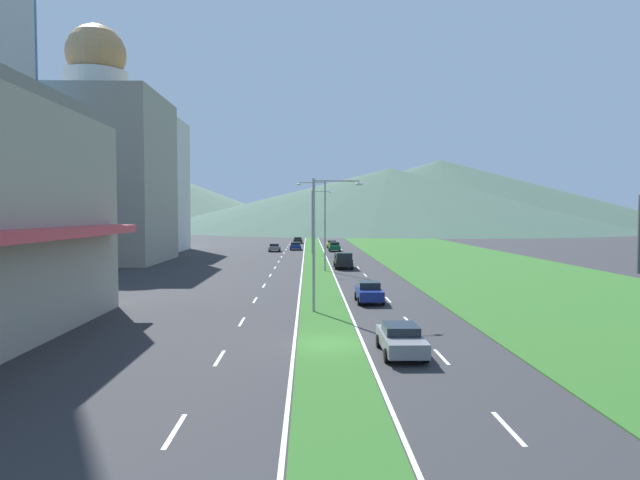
# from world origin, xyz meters

# --- Properties ---
(ground_plane) EXTENTS (600.00, 600.00, 0.00)m
(ground_plane) POSITION_xyz_m (0.00, 0.00, 0.00)
(ground_plane) COLOR #2D2D30
(grass_median) EXTENTS (3.20, 240.00, 0.06)m
(grass_median) POSITION_xyz_m (0.00, 60.00, 0.03)
(grass_median) COLOR #2D6023
(grass_median) RESTS_ON ground_plane
(grass_verge_right) EXTENTS (24.00, 240.00, 0.06)m
(grass_verge_right) POSITION_xyz_m (20.60, 60.00, 0.03)
(grass_verge_right) COLOR #2D6023
(grass_verge_right) RESTS_ON ground_plane
(lane_dash_left_1) EXTENTS (0.16, 2.80, 0.01)m
(lane_dash_left_1) POSITION_xyz_m (-5.10, -11.32, 0.01)
(lane_dash_left_1) COLOR silver
(lane_dash_left_1) RESTS_ON ground_plane
(lane_dash_left_2) EXTENTS (0.16, 2.80, 0.01)m
(lane_dash_left_2) POSITION_xyz_m (-5.10, -2.63, 0.01)
(lane_dash_left_2) COLOR silver
(lane_dash_left_2) RESTS_ON ground_plane
(lane_dash_left_3) EXTENTS (0.16, 2.80, 0.01)m
(lane_dash_left_3) POSITION_xyz_m (-5.10, 6.05, 0.01)
(lane_dash_left_3) COLOR silver
(lane_dash_left_3) RESTS_ON ground_plane
(lane_dash_left_4) EXTENTS (0.16, 2.80, 0.01)m
(lane_dash_left_4) POSITION_xyz_m (-5.10, 14.74, 0.01)
(lane_dash_left_4) COLOR silver
(lane_dash_left_4) RESTS_ON ground_plane
(lane_dash_left_5) EXTENTS (0.16, 2.80, 0.01)m
(lane_dash_left_5) POSITION_xyz_m (-5.10, 23.42, 0.01)
(lane_dash_left_5) COLOR silver
(lane_dash_left_5) RESTS_ON ground_plane
(lane_dash_left_6) EXTENTS (0.16, 2.80, 0.01)m
(lane_dash_left_6) POSITION_xyz_m (-5.10, 32.11, 0.01)
(lane_dash_left_6) COLOR silver
(lane_dash_left_6) RESTS_ON ground_plane
(lane_dash_left_7) EXTENTS (0.16, 2.80, 0.01)m
(lane_dash_left_7) POSITION_xyz_m (-5.10, 40.79, 0.01)
(lane_dash_left_7) COLOR silver
(lane_dash_left_7) RESTS_ON ground_plane
(lane_dash_left_8) EXTENTS (0.16, 2.80, 0.01)m
(lane_dash_left_8) POSITION_xyz_m (-5.10, 49.48, 0.01)
(lane_dash_left_8) COLOR silver
(lane_dash_left_8) RESTS_ON ground_plane
(lane_dash_left_9) EXTENTS (0.16, 2.80, 0.01)m
(lane_dash_left_9) POSITION_xyz_m (-5.10, 58.16, 0.01)
(lane_dash_left_9) COLOR silver
(lane_dash_left_9) RESTS_ON ground_plane
(lane_dash_left_10) EXTENTS (0.16, 2.80, 0.01)m
(lane_dash_left_10) POSITION_xyz_m (-5.10, 66.85, 0.01)
(lane_dash_left_10) COLOR silver
(lane_dash_left_10) RESTS_ON ground_plane
(lane_dash_left_11) EXTENTS (0.16, 2.80, 0.01)m
(lane_dash_left_11) POSITION_xyz_m (-5.10, 75.53, 0.01)
(lane_dash_left_11) COLOR silver
(lane_dash_left_11) RESTS_ON ground_plane
(lane_dash_left_12) EXTENTS (0.16, 2.80, 0.01)m
(lane_dash_left_12) POSITION_xyz_m (-5.10, 84.22, 0.01)
(lane_dash_left_12) COLOR silver
(lane_dash_left_12) RESTS_ON ground_plane
(lane_dash_left_13) EXTENTS (0.16, 2.80, 0.01)m
(lane_dash_left_13) POSITION_xyz_m (-5.10, 92.90, 0.01)
(lane_dash_left_13) COLOR silver
(lane_dash_left_13) RESTS_ON ground_plane
(lane_dash_left_14) EXTENTS (0.16, 2.80, 0.01)m
(lane_dash_left_14) POSITION_xyz_m (-5.10, 101.59, 0.01)
(lane_dash_left_14) COLOR silver
(lane_dash_left_14) RESTS_ON ground_plane
(lane_dash_right_1) EXTENTS (0.16, 2.80, 0.01)m
(lane_dash_right_1) POSITION_xyz_m (5.10, -11.32, 0.01)
(lane_dash_right_1) COLOR silver
(lane_dash_right_1) RESTS_ON ground_plane
(lane_dash_right_2) EXTENTS (0.16, 2.80, 0.01)m
(lane_dash_right_2) POSITION_xyz_m (5.10, -2.63, 0.01)
(lane_dash_right_2) COLOR silver
(lane_dash_right_2) RESTS_ON ground_plane
(lane_dash_right_3) EXTENTS (0.16, 2.80, 0.01)m
(lane_dash_right_3) POSITION_xyz_m (5.10, 6.05, 0.01)
(lane_dash_right_3) COLOR silver
(lane_dash_right_3) RESTS_ON ground_plane
(lane_dash_right_4) EXTENTS (0.16, 2.80, 0.01)m
(lane_dash_right_4) POSITION_xyz_m (5.10, 14.74, 0.01)
(lane_dash_right_4) COLOR silver
(lane_dash_right_4) RESTS_ON ground_plane
(lane_dash_right_5) EXTENTS (0.16, 2.80, 0.01)m
(lane_dash_right_5) POSITION_xyz_m (5.10, 23.42, 0.01)
(lane_dash_right_5) COLOR silver
(lane_dash_right_5) RESTS_ON ground_plane
(lane_dash_right_6) EXTENTS (0.16, 2.80, 0.01)m
(lane_dash_right_6) POSITION_xyz_m (5.10, 32.11, 0.01)
(lane_dash_right_6) COLOR silver
(lane_dash_right_6) RESTS_ON ground_plane
(lane_dash_right_7) EXTENTS (0.16, 2.80, 0.01)m
(lane_dash_right_7) POSITION_xyz_m (5.10, 40.79, 0.01)
(lane_dash_right_7) COLOR silver
(lane_dash_right_7) RESTS_ON ground_plane
(lane_dash_right_8) EXTENTS (0.16, 2.80, 0.01)m
(lane_dash_right_8) POSITION_xyz_m (5.10, 49.48, 0.01)
(lane_dash_right_8) COLOR silver
(lane_dash_right_8) RESTS_ON ground_plane
(lane_dash_right_9) EXTENTS (0.16, 2.80, 0.01)m
(lane_dash_right_9) POSITION_xyz_m (5.10, 58.16, 0.01)
(lane_dash_right_9) COLOR silver
(lane_dash_right_9) RESTS_ON ground_plane
(lane_dash_right_10) EXTENTS (0.16, 2.80, 0.01)m
(lane_dash_right_10) POSITION_xyz_m (5.10, 66.85, 0.01)
(lane_dash_right_10) COLOR silver
(lane_dash_right_10) RESTS_ON ground_plane
(lane_dash_right_11) EXTENTS (0.16, 2.80, 0.01)m
(lane_dash_right_11) POSITION_xyz_m (5.10, 75.53, 0.01)
(lane_dash_right_11) COLOR silver
(lane_dash_right_11) RESTS_ON ground_plane
(lane_dash_right_12) EXTENTS (0.16, 2.80, 0.01)m
(lane_dash_right_12) POSITION_xyz_m (5.10, 84.22, 0.01)
(lane_dash_right_12) COLOR silver
(lane_dash_right_12) RESTS_ON ground_plane
(lane_dash_right_13) EXTENTS (0.16, 2.80, 0.01)m
(lane_dash_right_13) POSITION_xyz_m (5.10, 92.90, 0.01)
(lane_dash_right_13) COLOR silver
(lane_dash_right_13) RESTS_ON ground_plane
(lane_dash_right_14) EXTENTS (0.16, 2.80, 0.01)m
(lane_dash_right_14) POSITION_xyz_m (5.10, 101.59, 0.01)
(lane_dash_right_14) COLOR silver
(lane_dash_right_14) RESTS_ON ground_plane
(edge_line_median_left) EXTENTS (0.16, 240.00, 0.01)m
(edge_line_median_left) POSITION_xyz_m (-1.75, 60.00, 0.01)
(edge_line_median_left) COLOR silver
(edge_line_median_left) RESTS_ON ground_plane
(edge_line_median_right) EXTENTS (0.16, 240.00, 0.01)m
(edge_line_median_right) POSITION_xyz_m (1.75, 60.00, 0.01)
(edge_line_median_right) COLOR silver
(edge_line_median_right) RESTS_ON ground_plane
(domed_building) EXTENTS (17.51, 17.51, 32.09)m
(domed_building) POSITION_xyz_m (-29.66, 49.77, 12.76)
(domed_building) COLOR #9E9384
(domed_building) RESTS_ON ground_plane
(midrise_colored) EXTENTS (14.50, 14.50, 23.04)m
(midrise_colored) POSITION_xyz_m (-30.50, 71.85, 11.52)
(midrise_colored) COLOR silver
(midrise_colored) RESTS_ON ground_plane
(hill_far_left) EXTENTS (146.57, 146.57, 27.73)m
(hill_far_left) POSITION_xyz_m (-75.52, 259.34, 13.87)
(hill_far_left) COLOR #516B56
(hill_far_left) RESTS_ON ground_plane
(hill_far_center) EXTENTS (217.53, 217.53, 27.17)m
(hill_far_center) POSITION_xyz_m (36.14, 227.91, 13.58)
(hill_far_center) COLOR #3D5647
(hill_far_center) RESTS_ON ground_plane
(hill_far_right) EXTENTS (226.94, 226.94, 33.31)m
(hill_far_right) POSITION_xyz_m (64.62, 251.85, 16.66)
(hill_far_right) COLOR #3D5647
(hill_far_right) RESTS_ON ground_plane
(street_lamp_near) EXTENTS (3.42, 0.47, 8.93)m
(street_lamp_near) POSITION_xyz_m (-0.26, 9.32, 5.21)
(street_lamp_near) COLOR #99999E
(street_lamp_near) RESTS_ON ground_plane
(street_lamp_mid) EXTENTS (3.37, 0.52, 10.32)m
(street_lamp_mid) POSITION_xyz_m (0.56, 36.46, 5.92)
(street_lamp_mid) COLOR #99999E
(street_lamp_mid) RESTS_ON ground_plane
(street_lamp_far) EXTENTS (3.28, 0.28, 10.37)m
(street_lamp_far) POSITION_xyz_m (-0.04, 63.57, 5.94)
(street_lamp_far) COLOR #99999E
(street_lamp_far) RESTS_ON ground_plane
(car_0) EXTENTS (2.01, 4.33, 1.63)m
(car_0) POSITION_xyz_m (3.61, 70.85, 0.82)
(car_0) COLOR #0C5128
(car_0) RESTS_ON ground_plane
(car_1) EXTENTS (2.01, 4.46, 1.43)m
(car_1) POSITION_xyz_m (-3.32, 74.99, 0.73)
(car_1) COLOR navy
(car_1) RESTS_ON ground_plane
(car_2) EXTENTS (1.93, 4.10, 1.55)m
(car_2) POSITION_xyz_m (3.48, 13.39, 0.78)
(car_2) COLOR navy
(car_2) RESTS_ON ground_plane
(car_3) EXTENTS (1.96, 4.67, 1.39)m
(car_3) POSITION_xyz_m (3.31, -2.12, 0.73)
(car_3) COLOR slate
(car_3) RESTS_ON ground_plane
(car_4) EXTENTS (1.99, 4.23, 1.40)m
(car_4) POSITION_xyz_m (-3.31, 97.73, 0.73)
(car_4) COLOR black
(car_4) RESTS_ON ground_plane
(car_5) EXTENTS (1.96, 4.09, 1.39)m
(car_5) POSITION_xyz_m (-6.92, 70.63, 0.72)
(car_5) COLOR slate
(car_5) RESTS_ON ground_plane
(car_6) EXTENTS (1.94, 4.21, 1.46)m
(car_6) POSITION_xyz_m (3.57, 80.71, 0.76)
(car_6) COLOR yellow
(car_6) RESTS_ON ground_plane
(pickup_truck_0) EXTENTS (2.18, 5.40, 2.00)m
(pickup_truck_0) POSITION_xyz_m (3.21, 39.55, 0.98)
(pickup_truck_0) COLOR black
(pickup_truck_0) RESTS_ON ground_plane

